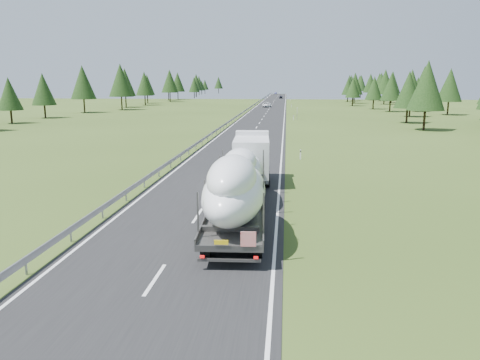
# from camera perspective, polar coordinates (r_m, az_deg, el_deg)

# --- Properties ---
(ground) EXTENTS (400.00, 400.00, 0.00)m
(ground) POSITION_cam_1_polar(r_m,az_deg,el_deg) (19.04, -10.32, -11.89)
(ground) COLOR #304416
(ground) RESTS_ON ground
(road_surface) EXTENTS (10.00, 400.00, 0.02)m
(road_surface) POSITION_cam_1_polar(r_m,az_deg,el_deg) (117.08, 3.18, 8.11)
(road_surface) COLOR black
(road_surface) RESTS_ON ground
(guardrail) EXTENTS (0.10, 400.00, 0.76)m
(guardrail) POSITION_cam_1_polar(r_m,az_deg,el_deg) (117.33, 0.57, 8.42)
(guardrail) COLOR slate
(guardrail) RESTS_ON ground
(marker_posts) EXTENTS (0.13, 350.08, 1.00)m
(marker_posts) POSITION_cam_1_polar(r_m,az_deg,el_deg) (171.88, 6.19, 9.42)
(marker_posts) COLOR silver
(marker_posts) RESTS_ON ground
(highway_sign) EXTENTS (0.08, 0.90, 2.60)m
(highway_sign) POSITION_cam_1_polar(r_m,az_deg,el_deg) (96.92, 6.98, 8.33)
(highway_sign) COLOR slate
(highway_sign) RESTS_ON ground
(tree_line_right) EXTENTS (27.08, 344.55, 12.55)m
(tree_line_right) POSITION_cam_1_polar(r_m,az_deg,el_deg) (145.60, 19.84, 10.96)
(tree_line_right) COLOR black
(tree_line_right) RESTS_ON ground
(tree_line_left) EXTENTS (14.80, 344.12, 12.66)m
(tree_line_left) POSITION_cam_1_polar(r_m,az_deg,el_deg) (162.97, -12.11, 11.42)
(tree_line_left) COLOR black
(tree_line_left) RESTS_ON ground
(boat_truck) EXTENTS (3.57, 20.47, 4.34)m
(boat_truck) POSITION_cam_1_polar(r_m,az_deg,el_deg) (27.37, 0.12, 0.62)
(boat_truck) COLOR silver
(boat_truck) RESTS_ON ground
(distant_van) EXTENTS (2.67, 5.49, 1.50)m
(distant_van) POSITION_cam_1_polar(r_m,az_deg,el_deg) (146.87, 3.26, 9.15)
(distant_van) COLOR silver
(distant_van) RESTS_ON ground
(distant_car_dark) EXTENTS (1.75, 4.02, 1.35)m
(distant_car_dark) POSITION_cam_1_polar(r_m,az_deg,el_deg) (226.44, 5.00, 10.05)
(distant_car_dark) COLOR black
(distant_car_dark) RESTS_ON ground
(distant_car_blue) EXTENTS (1.42, 3.88, 1.27)m
(distant_car_blue) POSITION_cam_1_polar(r_m,az_deg,el_deg) (309.28, 4.37, 10.52)
(distant_car_blue) COLOR #181A45
(distant_car_blue) RESTS_ON ground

